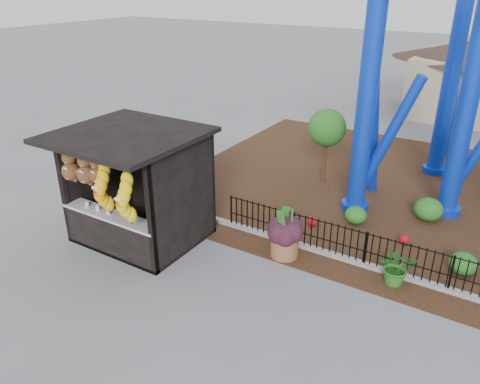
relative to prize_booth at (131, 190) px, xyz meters
The scene contains 9 objects.
ground 3.49m from the prize_booth, 16.57° to the right, with size 120.00×120.00×0.00m, color slate.
mulch_bed 10.09m from the prize_booth, 45.41° to the left, with size 18.00×12.00×0.02m, color #331E11.
curb 7.46m from the prize_booth, 16.74° to the left, with size 18.00×0.18×0.12m, color gray.
prize_booth is the anchor object (origin of this frame).
picket_fence 8.25m from the prize_booth, 14.92° to the left, with size 12.20×0.06×1.00m, color black, non-canonical shape.
terracotta_planter 4.31m from the prize_booth, 21.14° to the left, with size 0.73×0.73×0.64m, color brown.
planter_foliage 4.17m from the prize_booth, 21.14° to the left, with size 0.70×0.70×0.64m, color #2F131F.
potted_plant 6.99m from the prize_booth, 15.17° to the left, with size 0.84×0.73×0.93m, color #275F1C.
landscaping 9.08m from the prize_booth, 31.18° to the left, with size 9.23×3.23×0.68m.
Camera 1 is at (5.40, -7.13, 6.70)m, focal length 35.00 mm.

